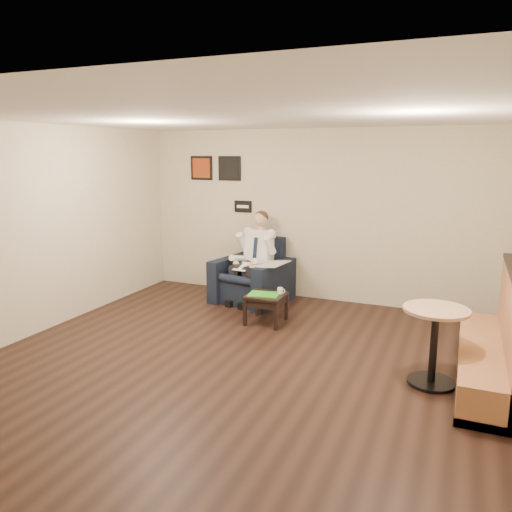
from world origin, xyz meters
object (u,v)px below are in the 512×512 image
at_px(banquette, 488,328).
at_px(green_folder, 264,294).
at_px(seated_man, 247,261).
at_px(coffee_mug, 280,291).
at_px(cafe_table, 434,346).
at_px(side_table, 266,309).
at_px(smartphone, 273,292).
at_px(armchair, 252,271).

bearing_deg(banquette, green_folder, 165.05).
bearing_deg(seated_man, banquette, -13.67).
height_order(seated_man, banquette, seated_man).
bearing_deg(coffee_mug, cafe_table, -29.60).
distance_m(side_table, smartphone, 0.27).
height_order(side_table, green_folder, green_folder).
bearing_deg(coffee_mug, side_table, -145.68).
distance_m(seated_man, side_table, 1.13).
height_order(seated_man, coffee_mug, seated_man).
distance_m(armchair, cafe_table, 3.60).
distance_m(green_folder, coffee_mug, 0.24).
bearing_deg(banquette, side_table, 164.55).
bearing_deg(banquette, coffee_mug, 161.40).
relative_size(seated_man, smartphone, 10.68).
height_order(armchair, smartphone, armchair).
distance_m(seated_man, smartphone, 0.98).
bearing_deg(cafe_table, armchair, 145.46).
relative_size(green_folder, smartphone, 3.21).
bearing_deg(smartphone, armchair, 140.26).
xyz_separation_m(coffee_mug, cafe_table, (2.17, -1.24, -0.05)).
height_order(seated_man, smartphone, seated_man).
bearing_deg(green_folder, side_table, 34.32).
bearing_deg(coffee_mug, smartphone, 163.52).
xyz_separation_m(seated_man, smartphone, (0.69, -0.63, -0.28)).
distance_m(coffee_mug, banquette, 2.84).
distance_m(side_table, coffee_mug, 0.33).
distance_m(seated_man, green_folder, 1.05).
relative_size(smartphone, banquette, 0.06).
bearing_deg(banquette, cafe_table, -147.49).
bearing_deg(side_table, armchair, 123.94).
height_order(smartphone, banquette, banquette).
xyz_separation_m(green_folder, smartphone, (0.07, 0.17, -0.00)).
xyz_separation_m(armchair, smartphone, (0.66, -0.77, -0.09)).
relative_size(green_folder, cafe_table, 0.51).
xyz_separation_m(smartphone, cafe_table, (2.30, -1.27, -0.01)).
bearing_deg(smartphone, green_folder, -103.96).
bearing_deg(banquette, seated_man, 155.77).
relative_size(side_table, coffee_mug, 5.79).
height_order(side_table, cafe_table, cafe_table).
bearing_deg(side_table, banquette, -15.45).
relative_size(green_folder, coffee_mug, 4.74).
height_order(armchair, side_table, armchair).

